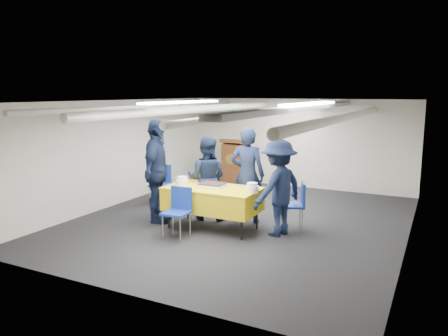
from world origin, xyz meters
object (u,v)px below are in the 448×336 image
Objects in this scene: podium at (234,162)px; chair_near at (179,207)px; serving_table at (213,199)px; sailor_a at (247,175)px; sailor_c at (157,171)px; sailor_b at (207,178)px; sheet_cake at (212,185)px; chair_left at (161,181)px; chair_right at (297,201)px; sailor_d at (278,188)px.

podium is 4.54m from chair_near.
serving_table is 1.96× the size of chair_near.
sailor_a is 0.93× the size of sailor_c.
podium is at bearing -87.61° from sailor_b.
podium reaches higher than chair_near.
sheet_cake is 0.80m from chair_near.
podium reaches higher than chair_left.
chair_left is (-1.57, 1.75, 0.00)m from chair_near.
sailor_a is (0.40, 0.69, 0.10)m from sheet_cake.
sailor_d is (-0.21, -0.42, 0.31)m from chair_right.
chair_near is 2.13m from chair_right.
serving_table is at bearing -29.81° from chair_left.
chair_near reaches higher than serving_table.
chair_near is at bearing 81.30° from sailor_b.
sailor_b is at bearing -79.09° from sailor_d.
serving_table is 2.15m from chair_left.
sheet_cake is 0.28× the size of sailor_b.
sailor_b is (-0.11, 1.19, 0.28)m from chair_near.
serving_table is at bearing -58.24° from sailor_d.
chair_near is at bearing -144.01° from sailor_c.
sheet_cake is 1.21m from sailor_d.
sailor_d reaches higher than sailor_b.
sailor_a is (0.67, 1.39, 0.38)m from chair_near.
sailor_b is (-0.38, 0.49, 0.00)m from sheet_cake.
podium is 3.36m from sailor_b.
sailor_c is at bearing 18.35° from sailor_a.
chair_right reaches higher than sheet_cake.
serving_table is at bearing -45.57° from sheet_cake.
sailor_a is (2.24, -0.36, 0.38)m from chair_left.
sailor_a is 1.73m from sailor_c.
sheet_cake is at bearing -104.35° from sailor_c.
sailor_d is (2.34, 0.29, -0.15)m from sailor_c.
chair_right is 1.08m from sailor_a.
sailor_b is (-0.40, 0.51, 0.25)m from serving_table.
serving_table is 1.53m from chair_right.
chair_near is 1.59m from sailor_a.
sailor_a is at bearing -9.20° from chair_left.
serving_table is 0.87× the size of sailor_c.
chair_near is at bearing -76.64° from podium.
sailor_b is at bearing -73.74° from podium.
serving_table is 3.96m from podium.
serving_table is 1.36× the size of podium.
sailor_c is (-2.55, -0.71, 0.45)m from chair_right.
serving_table is at bearing -70.24° from podium.
chair_left is 0.54× the size of sailor_b.
sailor_d reaches higher than podium.
serving_table is 1.23m from sailor_d.
podium is 1.44× the size of chair_left.
sailor_d is at bearing 139.84° from sailor_a.
chair_right is at bearing 24.48° from serving_table.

